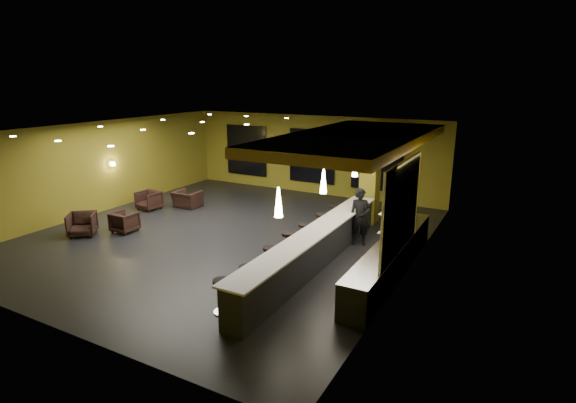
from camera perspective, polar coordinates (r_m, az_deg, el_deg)
The scene contains 36 objects.
floor at distance 15.24m, azimuth -7.55°, elevation -4.38°, with size 12.00×13.00×0.10m, color black.
ceiling at distance 14.43m, azimuth -8.06°, elevation 9.19°, with size 12.00×13.00×0.10m, color black.
wall_back at distance 20.28m, azimuth 3.19°, elevation 5.95°, with size 12.00×0.10×3.50m, color olive.
wall_front at distance 10.43m, azimuth -29.52°, elevation -5.29°, with size 12.00×0.10×3.50m, color olive.
wall_left at distance 18.89m, azimuth -22.85°, elevation 4.06°, with size 0.10×13.00×3.50m, color olive.
wall_right at distance 12.27m, azimuth 15.72°, elevation -0.92°, with size 0.10×13.00×3.50m, color olive.
wood_soffit at distance 13.45m, azimuth 8.62°, elevation 7.91°, with size 3.60×8.00×0.28m, color #B58835.
window_left at distance 21.90m, azimuth -5.30°, elevation 6.48°, with size 2.20×0.06×2.40m, color black.
window_center at distance 20.19m, azimuth 3.05°, elevation 5.77°, with size 2.20×0.06×2.40m, color black.
window_right at distance 19.12m, azimuth 11.23°, elevation 4.95°, with size 2.20×0.06×2.40m, color black.
tile_backsplash at distance 11.28m, azimuth 14.20°, elevation -0.90°, with size 0.06×3.20×2.40m, color white.
bar_counter at distance 12.49m, azimuth 3.40°, elevation -6.12°, with size 0.60×8.00×1.00m, color black.
bar_top at distance 12.31m, azimuth 3.44°, elevation -3.84°, with size 0.78×8.10×0.05m, color silver.
prep_counter at distance 12.32m, azimuth 12.92°, elevation -7.15°, with size 0.70×6.00×0.86m, color black.
prep_top at distance 12.16m, azimuth 13.04°, elevation -5.17°, with size 0.72×6.00×0.03m, color silver.
wall_shelf_lower at distance 11.25m, azimuth 13.12°, elevation -3.02°, with size 0.30×1.50×0.03m, color silver.
wall_shelf_upper at distance 11.11m, azimuth 13.26°, elevation -0.82°, with size 0.30×1.50×0.03m, color silver.
column at distance 16.26m, azimuth 10.39°, elevation 3.35°, with size 0.60×0.60×3.50m, color olive.
wall_sconce at distance 19.06m, azimuth -21.39°, elevation 4.45°, with size 0.22×0.22×0.22m, color #FFE5B2.
pendant_0 at distance 10.21m, azimuth -1.21°, elevation -0.09°, with size 0.20×0.20×0.70m, color white.
pendant_1 at distance 12.38m, azimuth 4.52°, elevation 2.64°, with size 0.20×0.20×0.70m, color white.
pendant_2 at distance 14.65m, azimuth 8.52°, elevation 4.52°, with size 0.20×0.20×0.70m, color white.
staff_a at distance 14.14m, azimuth 9.12°, elevation -1.94°, with size 0.66×0.43×1.82m, color black.
staff_b at distance 15.14m, azimuth 13.42°, elevation -0.91°, with size 0.91×0.71×1.86m, color black.
staff_c at distance 14.66m, azimuth 14.31°, elevation -1.78°, with size 0.85×0.55×1.73m, color black.
armchair_a at distance 16.43m, azimuth -24.68°, elevation -2.63°, with size 0.83×0.85×0.78m, color black.
armchair_b at distance 16.27m, azimuth -20.02°, elevation -2.43°, with size 0.75×0.77×0.70m, color black.
armchair_c at distance 18.72m, azimuth -17.25°, elevation 0.15°, with size 0.80×0.82×0.74m, color black.
armchair_d at distance 18.65m, azimuth -12.68°, elevation 0.30°, with size 1.03×0.90×0.67m, color black.
bar_stool_0 at distance 10.24m, azimuth -8.42°, elevation -11.25°, with size 0.40×0.40×0.80m.
bar_stool_1 at distance 10.92m, azimuth -5.31°, elevation -9.50°, with size 0.39×0.39×0.77m.
bar_stool_2 at distance 11.96m, azimuth -2.28°, elevation -7.08°, with size 0.40×0.40×0.79m.
bar_stool_3 at distance 12.90m, azimuth 0.09°, elevation -5.23°, with size 0.42×0.42×0.83m.
bar_stool_4 at distance 13.90m, azimuth 2.04°, elevation -3.94°, with size 0.37×0.37×0.74m.
bar_stool_5 at distance 14.67m, azimuth 4.27°, elevation -2.69°, with size 0.42×0.42×0.83m.
bar_stool_6 at distance 15.81m, azimuth 5.79°, elevation -1.48°, with size 0.40×0.40×0.79m.
Camera 1 is at (8.52, -11.55, 5.08)m, focal length 28.00 mm.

